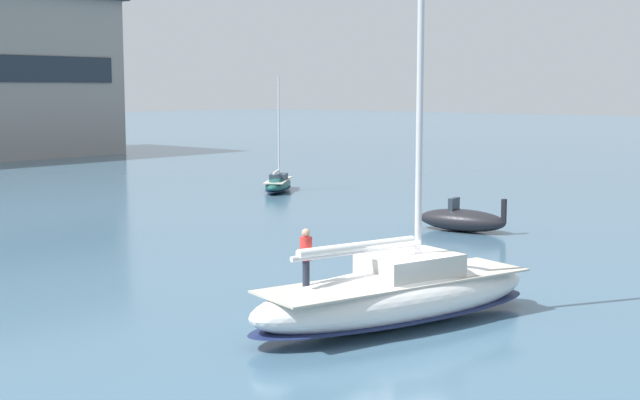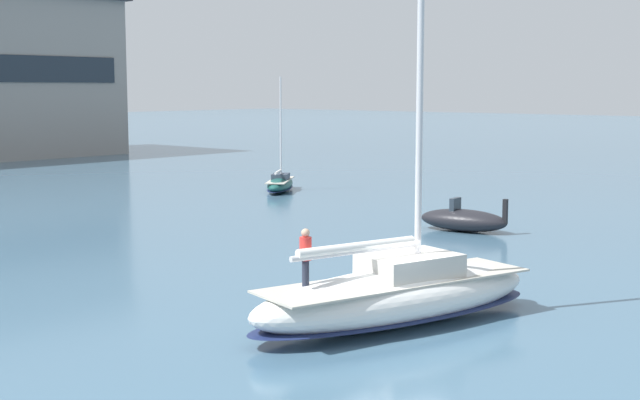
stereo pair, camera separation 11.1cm
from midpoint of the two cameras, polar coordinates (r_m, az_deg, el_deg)
name	(u,v)px [view 2 (the right image)]	position (r m, az deg, el deg)	size (l,w,h in m)	color
ground_plane	(396,324)	(26.86, 5.01, -7.94)	(400.00, 400.00, 0.00)	#42667F
sailboat_main	(397,293)	(26.64, 5.07, -5.98)	(10.46, 5.35, 13.84)	white
sailboat_moored_mid_channel	(280,184)	(60.71, -2.52, 1.06)	(5.52, 4.51, 7.75)	#194C47
motor_tender	(464,220)	(44.30, 9.25, -1.27)	(2.43, 4.71, 1.73)	black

